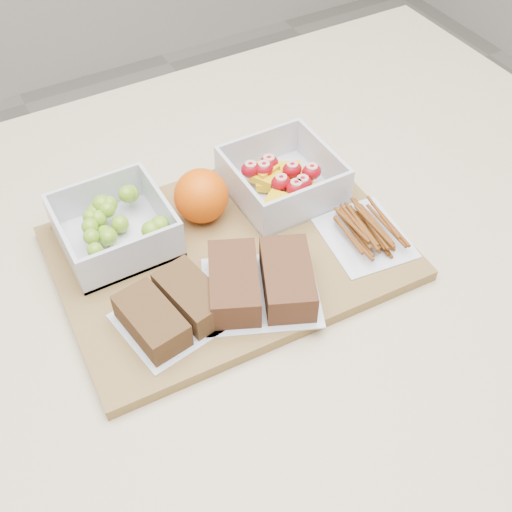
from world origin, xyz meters
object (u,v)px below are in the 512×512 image
object	(u,v)px
sandwich_bag_center	(261,281)
sandwich_bag_left	(172,309)
pretzel_bag	(365,229)
grape_container	(115,226)
orange	(201,196)
cutting_board	(229,253)
fruit_container	(282,180)

from	to	relation	value
sandwich_bag_center	sandwich_bag_left	bearing A→B (deg)	171.83
pretzel_bag	sandwich_bag_center	bearing A→B (deg)	-174.26
sandwich_bag_center	grape_container	bearing A→B (deg)	124.78
orange	cutting_board	bearing A→B (deg)	-87.85
grape_container	sandwich_bag_left	bearing A→B (deg)	-86.46
fruit_container	orange	world-z (taller)	orange
cutting_board	sandwich_bag_left	distance (m)	0.13
cutting_board	sandwich_bag_left	world-z (taller)	sandwich_bag_left
orange	fruit_container	bearing A→B (deg)	-4.97
fruit_container	pretzel_bag	bearing A→B (deg)	-69.05
cutting_board	fruit_container	distance (m)	0.13
sandwich_bag_left	sandwich_bag_center	xyz separation A→B (m)	(0.11, -0.02, 0.00)
cutting_board	sandwich_bag_center	distance (m)	0.09
fruit_container	pretzel_bag	xyz separation A→B (m)	(0.05, -0.12, -0.01)
cutting_board	fruit_container	bearing A→B (deg)	30.25
cutting_board	fruit_container	world-z (taller)	fruit_container
grape_container	cutting_board	bearing A→B (deg)	-36.13
orange	sandwich_bag_left	size ratio (longest dim) A/B	0.53
fruit_container	pretzel_bag	size ratio (longest dim) A/B	1.03
orange	grape_container	bearing A→B (deg)	172.65
sandwich_bag_left	grape_container	bearing A→B (deg)	93.54
grape_container	fruit_container	xyz separation A→B (m)	(0.23, -0.02, -0.00)
cutting_board	orange	size ratio (longest dim) A/B	5.94
fruit_container	orange	xyz separation A→B (m)	(-0.11, 0.01, 0.01)
fruit_container	sandwich_bag_center	distance (m)	0.18
pretzel_bag	orange	bearing A→B (deg)	140.31
cutting_board	fruit_container	xyz separation A→B (m)	(0.11, 0.06, 0.03)
sandwich_bag_left	fruit_container	bearing A→B (deg)	29.96
cutting_board	orange	bearing A→B (deg)	94.29
cutting_board	sandwich_bag_left	bearing A→B (deg)	-146.02
grape_container	sandwich_bag_center	distance (m)	0.20
orange	sandwich_bag_center	size ratio (longest dim) A/B	0.41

